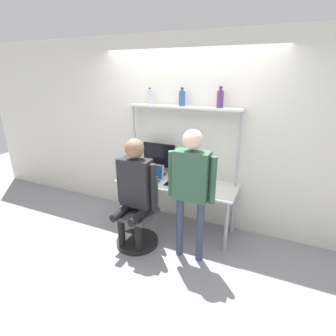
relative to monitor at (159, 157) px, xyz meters
name	(u,v)px	position (x,y,z in m)	size (l,w,h in m)	color
ground_plane	(167,238)	(0.36, -0.49, -1.00)	(12.00, 12.00, 0.00)	gray
wall_back	(186,134)	(0.36, 0.18, 0.35)	(8.00, 0.06, 2.70)	silver
desk	(177,187)	(0.36, -0.16, -0.35)	(1.69, 0.63, 0.73)	silver
shelf_unit	(183,128)	(0.36, 0.03, 0.46)	(1.61, 0.22, 1.77)	white
monitor	(159,157)	(0.00, 0.00, 0.00)	(0.51, 0.20, 0.49)	black
laptop	(152,176)	(0.00, -0.23, -0.21)	(0.32, 0.22, 0.22)	#BCBCC1
cell_phone	(168,184)	(0.27, -0.28, -0.27)	(0.07, 0.15, 0.01)	#264C8C
office_chair	(138,223)	(0.03, -0.72, -0.71)	(0.56, 0.56, 0.93)	black
person_seated	(135,185)	(0.03, -0.76, -0.14)	(0.56, 0.48, 1.45)	black
person_standing	(191,181)	(0.76, -0.73, 0.03)	(0.57, 0.22, 1.62)	#38425B
bottle_blue	(182,98)	(0.34, 0.03, 0.87)	(0.08, 0.08, 0.24)	#335999
bottle_purple	(220,99)	(0.85, 0.03, 0.88)	(0.08, 0.08, 0.26)	#593372
bottle_clear	(150,97)	(-0.15, 0.03, 0.86)	(0.08, 0.08, 0.22)	silver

